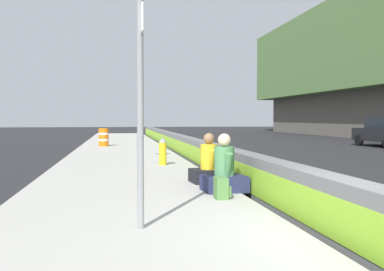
# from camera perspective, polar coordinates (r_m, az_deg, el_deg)

# --- Properties ---
(ground_plane) EXTENTS (160.00, 160.00, 0.00)m
(ground_plane) POSITION_cam_1_polar(r_m,az_deg,el_deg) (6.08, 19.76, -13.47)
(ground_plane) COLOR #232326
(ground_plane) RESTS_ON ground
(sidewalk_strip) EXTENTS (80.00, 4.40, 0.14)m
(sidewalk_strip) POSITION_cam_1_polar(r_m,az_deg,el_deg) (5.34, -6.85, -14.79)
(sidewalk_strip) COLOR #A8A59E
(sidewalk_strip) RESTS_ON ground_plane
(jersey_barrier) EXTENTS (76.00, 0.45, 0.85)m
(jersey_barrier) POSITION_cam_1_polar(r_m,az_deg,el_deg) (5.98, 19.78, -9.55)
(jersey_barrier) COLOR slate
(jersey_barrier) RESTS_ON ground_plane
(route_sign_post) EXTENTS (0.44, 0.09, 3.60)m
(route_sign_post) POSITION_cam_1_polar(r_m,az_deg,el_deg) (6.08, -6.56, 7.69)
(route_sign_post) COLOR gray
(route_sign_post) RESTS_ON sidewalk_strip
(fire_hydrant) EXTENTS (0.26, 0.46, 0.88)m
(fire_hydrant) POSITION_cam_1_polar(r_m,az_deg,el_deg) (14.31, -3.74, -1.97)
(fire_hydrant) COLOR gold
(fire_hydrant) RESTS_ON sidewalk_strip
(seated_person_foreground) EXTENTS (0.80, 0.91, 1.18)m
(seated_person_foreground) POSITION_cam_1_polar(r_m,az_deg,el_deg) (9.20, 4.11, -4.79)
(seated_person_foreground) COLOR #23284C
(seated_person_foreground) RESTS_ON sidewalk_strip
(seated_person_middle) EXTENTS (0.78, 0.89, 1.15)m
(seated_person_middle) POSITION_cam_1_polar(r_m,az_deg,el_deg) (10.44, 2.17, -4.01)
(seated_person_middle) COLOR black
(seated_person_middle) RESTS_ON sidewalk_strip
(backpack) EXTENTS (0.32, 0.28, 0.40)m
(backpack) POSITION_cam_1_polar(r_m,az_deg,el_deg) (8.36, 3.78, -6.70)
(backpack) COLOR #4C7A3D
(backpack) RESTS_ON sidewalk_strip
(construction_barrel) EXTENTS (0.54, 0.54, 0.95)m
(construction_barrel) POSITION_cam_1_polar(r_m,az_deg,el_deg) (24.39, -11.16, -0.21)
(construction_barrel) COLOR orange
(construction_barrel) RESTS_ON sidewalk_strip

